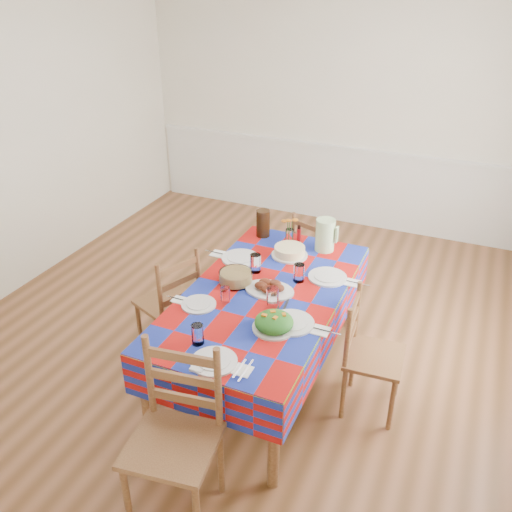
{
  "coord_description": "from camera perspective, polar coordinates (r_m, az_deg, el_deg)",
  "views": [
    {
      "loc": [
        1.61,
        -3.39,
        2.75
      ],
      "look_at": [
        0.25,
        -0.28,
        0.91
      ],
      "focal_mm": 38.0,
      "sensor_mm": 36.0,
      "label": 1
    }
  ],
  "objects": [
    {
      "name": "room",
      "position": [
        4.0,
        -1.68,
        8.02
      ],
      "size": [
        4.58,
        5.08,
        2.78
      ],
      "color": "brown",
      "rests_on": "ground"
    },
    {
      "name": "wainscot",
      "position": [
        6.5,
        7.85,
        7.87
      ],
      "size": [
        4.41,
        0.06,
        0.92
      ],
      "color": "white",
      "rests_on": "room"
    },
    {
      "name": "dining_table",
      "position": [
        3.8,
        0.84,
        -4.87
      ],
      "size": [
        1.03,
        1.91,
        0.74
      ],
      "color": "brown",
      "rests_on": "room"
    },
    {
      "name": "setting_near_head",
      "position": [
        3.19,
        -4.98,
        -9.98
      ],
      "size": [
        0.44,
        0.29,
        0.13
      ],
      "color": "silver",
      "rests_on": "dining_table"
    },
    {
      "name": "setting_left_near",
      "position": [
        3.63,
        -5.11,
        -4.71
      ],
      "size": [
        0.43,
        0.25,
        0.11
      ],
      "rotation": [
        0.0,
        0.0,
        1.57
      ],
      "color": "silver",
      "rests_on": "dining_table"
    },
    {
      "name": "setting_left_far",
      "position": [
        4.09,
        -1.18,
        -0.38
      ],
      "size": [
        0.53,
        0.31,
        0.14
      ],
      "rotation": [
        0.0,
        0.0,
        1.57
      ],
      "color": "silver",
      "rests_on": "dining_table"
    },
    {
      "name": "setting_right_near",
      "position": [
        3.49,
        3.12,
        -6.07
      ],
      "size": [
        0.55,
        0.32,
        0.14
      ],
      "rotation": [
        0.0,
        0.0,
        -1.57
      ],
      "color": "silver",
      "rests_on": "dining_table"
    },
    {
      "name": "setting_right_far",
      "position": [
        3.91,
        6.56,
        -2.06
      ],
      "size": [
        0.53,
        0.3,
        0.13
      ],
      "rotation": [
        0.0,
        0.0,
        -1.57
      ],
      "color": "silver",
      "rests_on": "dining_table"
    },
    {
      "name": "meat_platter",
      "position": [
        3.75,
        1.42,
        -3.35
      ],
      "size": [
        0.35,
        0.25,
        0.07
      ],
      "color": "silver",
      "rests_on": "dining_table"
    },
    {
      "name": "salad_platter",
      "position": [
        3.38,
        1.9,
        -7.03
      ],
      "size": [
        0.27,
        0.27,
        0.11
      ],
      "color": "silver",
      "rests_on": "dining_table"
    },
    {
      "name": "pasta_bowl",
      "position": [
        3.85,
        -2.15,
        -2.24
      ],
      "size": [
        0.24,
        0.24,
        0.09
      ],
      "color": "white",
      "rests_on": "dining_table"
    },
    {
      "name": "cake",
      "position": [
        4.2,
        3.56,
        0.47
      ],
      "size": [
        0.28,
        0.28,
        0.08
      ],
      "color": "silver",
      "rests_on": "dining_table"
    },
    {
      "name": "serving_utensils",
      "position": [
        3.6,
        2.69,
        -5.35
      ],
      "size": [
        0.12,
        0.28,
        0.01
      ],
      "color": "black",
      "rests_on": "dining_table"
    },
    {
      "name": "flower_vase",
      "position": [
        4.39,
        3.54,
        2.54
      ],
      "size": [
        0.14,
        0.11,
        0.22
      ],
      "color": "white",
      "rests_on": "dining_table"
    },
    {
      "name": "hot_sauce",
      "position": [
        4.41,
        4.53,
        2.37
      ],
      "size": [
        0.03,
        0.03,
        0.14
      ],
      "primitive_type": "cylinder",
      "color": "red",
      "rests_on": "dining_table"
    },
    {
      "name": "green_pitcher",
      "position": [
        4.27,
        7.29,
        2.21
      ],
      "size": [
        0.15,
        0.15,
        0.26
      ],
      "primitive_type": "cylinder",
      "color": "#BCE4A1",
      "rests_on": "dining_table"
    },
    {
      "name": "tea_pitcher",
      "position": [
        4.47,
        0.75,
        3.47
      ],
      "size": [
        0.11,
        0.11,
        0.23
      ],
      "primitive_type": "cylinder",
      "color": "black",
      "rests_on": "dining_table"
    },
    {
      "name": "name_card",
      "position": [
        3.1,
        -6.31,
        -11.9
      ],
      "size": [
        0.08,
        0.02,
        0.02
      ],
      "primitive_type": "cube",
      "color": "silver",
      "rests_on": "dining_table"
    },
    {
      "name": "chair_near",
      "position": [
        3.08,
        -8.45,
        -18.44
      ],
      "size": [
        0.52,
        0.5,
        1.04
      ],
      "rotation": [
        0.0,
        0.0,
        0.14
      ],
      "color": "brown",
      "rests_on": "room"
    },
    {
      "name": "chair_far",
      "position": [
        4.91,
        6.17,
        -0.1
      ],
      "size": [
        0.47,
        0.46,
        0.84
      ],
      "rotation": [
        0.0,
        0.0,
        2.79
      ],
      "color": "brown",
      "rests_on": "room"
    },
    {
      "name": "chair_left",
      "position": [
        4.21,
        -8.94,
        -4.98
      ],
      "size": [
        0.51,
        0.52,
        0.92
      ],
      "rotation": [
        0.0,
        0.0,
        -1.95
      ],
      "color": "brown",
      "rests_on": "room"
    },
    {
      "name": "chair_right",
      "position": [
        3.76,
        11.76,
        -10.21
      ],
      "size": [
        0.4,
        0.42,
        0.89
      ],
      "rotation": [
        0.0,
        0.0,
        1.64
      ],
      "color": "brown",
      "rests_on": "room"
    }
  ]
}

